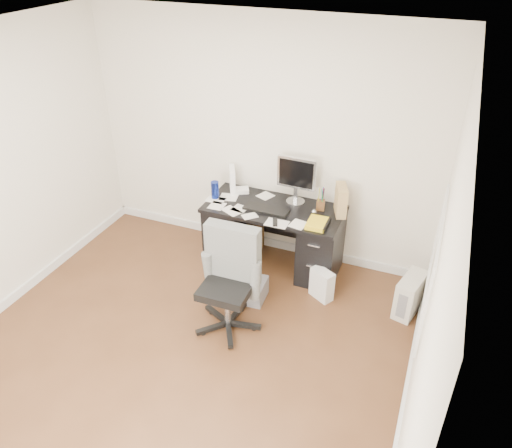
{
  "coord_description": "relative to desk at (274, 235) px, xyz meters",
  "views": [
    {
      "loc": [
        1.89,
        -2.79,
        3.42
      ],
      "look_at": [
        0.27,
        1.2,
        0.79
      ],
      "focal_mm": 35.0,
      "sensor_mm": 36.0,
      "label": 1
    }
  ],
  "objects": [
    {
      "name": "keyboard",
      "position": [
        -0.06,
        -0.1,
        0.36
      ],
      "size": [
        0.5,
        0.18,
        0.03
      ],
      "primitive_type": "cube",
      "rotation": [
        0.0,
        0.0,
        -0.03
      ],
      "color": "black",
      "rests_on": "desk"
    },
    {
      "name": "magazine_file",
      "position": [
        0.69,
        0.15,
        0.51
      ],
      "size": [
        0.22,
        0.3,
        0.32
      ],
      "primitive_type": "cube",
      "rotation": [
        0.0,
        0.0,
        0.36
      ],
      "color": "#A98A52",
      "rests_on": "desk"
    },
    {
      "name": "white_binder",
      "position": [
        -0.58,
        0.18,
        0.49
      ],
      "size": [
        0.22,
        0.27,
        0.29
      ],
      "primitive_type": "cube",
      "rotation": [
        0.0,
        0.0,
        0.47
      ],
      "color": "white",
      "rests_on": "desk"
    },
    {
      "name": "room_shell",
      "position": [
        -0.27,
        -1.62,
        1.26
      ],
      "size": [
        4.02,
        4.02,
        2.71
      ],
      "color": "silver",
      "rests_on": "ground"
    },
    {
      "name": "desk_printer",
      "position": [
        -0.04,
        -0.67,
        -0.29
      ],
      "size": [
        0.39,
        0.33,
        0.22
      ],
      "primitive_type": "cube",
      "rotation": [
        0.0,
        0.0,
        0.07
      ],
      "color": "slate",
      "rests_on": "ground"
    },
    {
      "name": "paper_remote",
      "position": [
        0.14,
        -0.3,
        0.36
      ],
      "size": [
        0.24,
        0.19,
        0.02
      ],
      "primitive_type": null,
      "rotation": [
        0.0,
        0.0,
        0.01
      ],
      "color": "silver",
      "rests_on": "desk"
    },
    {
      "name": "lcd_monitor",
      "position": [
        0.18,
        0.19,
        0.62
      ],
      "size": [
        0.44,
        0.26,
        0.55
      ],
      "primitive_type": null,
      "rotation": [
        0.0,
        0.0,
        -0.03
      ],
      "color": "silver",
      "rests_on": "desk"
    },
    {
      "name": "travel_mug",
      "position": [
        -0.69,
        -0.04,
        0.45
      ],
      "size": [
        0.1,
        0.1,
        0.2
      ],
      "primitive_type": "cylinder",
      "rotation": [
        0.0,
        0.0,
        -0.09
      ],
      "color": "navy",
      "rests_on": "desk"
    },
    {
      "name": "pen_cup",
      "position": [
        0.48,
        0.15,
        0.48
      ],
      "size": [
        0.13,
        0.13,
        0.26
      ],
      "primitive_type": null,
      "rotation": [
        0.0,
        0.0,
        0.2
      ],
      "color": "brown",
      "rests_on": "desk"
    },
    {
      "name": "ground",
      "position": [
        -0.3,
        -1.65,
        -0.4
      ],
      "size": [
        4.0,
        4.0,
        0.0
      ],
      "primitive_type": "plane",
      "color": "#472A17",
      "rests_on": "ground"
    },
    {
      "name": "yellow_book",
      "position": [
        0.54,
        -0.18,
        0.37
      ],
      "size": [
        0.21,
        0.26,
        0.05
      ],
      "primitive_type": "cube",
      "rotation": [
        0.0,
        0.0,
        0.01
      ],
      "color": "yellow",
      "rests_on": "desk"
    },
    {
      "name": "loose_papers",
      "position": [
        -0.2,
        -0.05,
        0.35
      ],
      "size": [
        1.1,
        0.6,
        0.0
      ],
      "primitive_type": null,
      "color": "silver",
      "rests_on": "desk"
    },
    {
      "name": "shopping_bag",
      "position": [
        0.68,
        -0.38,
        -0.23
      ],
      "size": [
        0.31,
        0.28,
        0.34
      ],
      "primitive_type": "cube",
      "rotation": [
        0.0,
        0.0,
        -0.53
      ],
      "color": "silver",
      "rests_on": "ground"
    },
    {
      "name": "computer_mouse",
      "position": [
        0.44,
        0.02,
        0.38
      ],
      "size": [
        0.07,
        0.07,
        0.06
      ],
      "primitive_type": "sphere",
      "rotation": [
        0.0,
        0.0,
        -0.31
      ],
      "color": "silver",
      "rests_on": "desk"
    },
    {
      "name": "desk",
      "position": [
        0.0,
        0.0,
        0.0
      ],
      "size": [
        1.5,
        0.7,
        0.75
      ],
      "color": "black",
      "rests_on": "ground"
    },
    {
      "name": "pc_tower",
      "position": [
        1.56,
        -0.26,
        -0.19
      ],
      "size": [
        0.28,
        0.45,
        0.42
      ],
      "primitive_type": "cube",
      "rotation": [
        0.0,
        0.0,
        -0.25
      ],
      "color": "beige",
      "rests_on": "ground"
    },
    {
      "name": "wicker_basket",
      "position": [
        -0.45,
        0.08,
        -0.18
      ],
      "size": [
        0.45,
        0.45,
        0.44
      ],
      "primitive_type": "cube",
      "rotation": [
        0.0,
        0.0,
        0.01
      ],
      "color": "#513A18",
      "rests_on": "ground"
    },
    {
      "name": "office_chair",
      "position": [
        -0.04,
        -1.15,
        0.13
      ],
      "size": [
        0.61,
        0.61,
        1.06
      ],
      "primitive_type": null,
      "rotation": [
        0.0,
        0.0,
        0.02
      ],
      "color": "#4D504D",
      "rests_on": "ground"
    }
  ]
}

